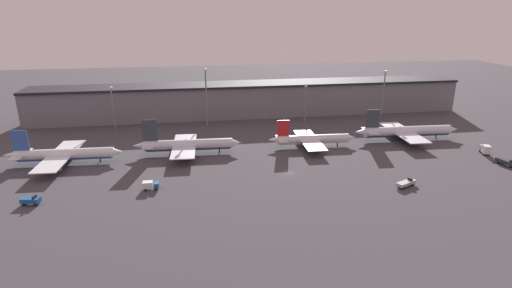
{
  "coord_description": "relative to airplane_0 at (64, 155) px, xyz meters",
  "views": [
    {
      "loc": [
        -33.42,
        -130.13,
        56.06
      ],
      "look_at": [
        -9.1,
        16.6,
        6.0
      ],
      "focal_mm": 28.0,
      "sensor_mm": 36.0,
      "label": 1
    }
  ],
  "objects": [
    {
      "name": "lamp_post_3",
      "position": [
        151.23,
        44.23,
        12.68
      ],
      "size": [
        1.8,
        1.8,
        25.8
      ],
      "color": "slate",
      "rests_on": "ground"
    },
    {
      "name": "service_vehicle_2",
      "position": [
        -0.31,
        -34.51,
        -2.26
      ],
      "size": [
        5.79,
        3.41,
        2.95
      ],
      "rotation": [
        0.0,
        0.0,
        -0.18
      ],
      "color": "#195199",
      "rests_on": "ground"
    },
    {
      "name": "service_vehicle_0",
      "position": [
        166.91,
        -16.75,
        -1.56
      ],
      "size": [
        4.24,
        6.19,
        3.87
      ],
      "rotation": [
        0.0,
        0.0,
        1.25
      ],
      "color": "#9EA3A8",
      "rests_on": "ground"
    },
    {
      "name": "airplane_0",
      "position": [
        0.0,
        0.0,
        0.0
      ],
      "size": [
        44.45,
        36.33,
        13.78
      ],
      "rotation": [
        0.0,
        0.0,
        -0.05
      ],
      "color": "white",
      "rests_on": "ground"
    },
    {
      "name": "lamp_post_2",
      "position": [
        107.99,
        44.23,
        9.48
      ],
      "size": [
        1.8,
        1.8,
        20.06
      ],
      "color": "slate",
      "rests_on": "ground"
    },
    {
      "name": "lamp_post_0",
      "position": [
        11.62,
        44.23,
        10.31
      ],
      "size": [
        1.8,
        1.8,
        21.53
      ],
      "color": "slate",
      "rests_on": "ground"
    },
    {
      "name": "airplane_2",
      "position": [
        99.58,
        3.77,
        -0.38
      ],
      "size": [
        38.59,
        29.21,
        12.16
      ],
      "rotation": [
        0.0,
        0.0,
        -0.05
      ],
      "color": "silver",
      "rests_on": "ground"
    },
    {
      "name": "airplane_3",
      "position": [
        144.72,
        6.24,
        0.22
      ],
      "size": [
        49.1,
        33.1,
        14.51
      ],
      "rotation": [
        0.0,
        0.0,
        -0.05
      ],
      "color": "silver",
      "rests_on": "ground"
    },
    {
      "name": "airplane_1",
      "position": [
        46.72,
        3.45,
        0.11
      ],
      "size": [
        44.19,
        31.56,
        14.82
      ],
      "rotation": [
        0.0,
        0.0,
        -0.05
      ],
      "color": "silver",
      "rests_on": "ground"
    },
    {
      "name": "lamp_post_1",
      "position": [
        56.75,
        44.23,
        14.42
      ],
      "size": [
        1.8,
        1.8,
        29.0
      ],
      "color": "slate",
      "rests_on": "ground"
    },
    {
      "name": "terminal_building",
      "position": [
        82.61,
        61.9,
        5.48
      ],
      "size": [
        234.64,
        20.35,
        18.16
      ],
      "color": "slate",
      "rests_on": "ground"
    },
    {
      "name": "service_vehicle_3",
      "position": [
        118.78,
        -40.89,
        -2.43
      ],
      "size": [
        8.04,
        5.42,
        2.59
      ],
      "rotation": [
        0.0,
        0.0,
        0.43
      ],
      "color": "#9EA3A8",
      "rests_on": "ground"
    },
    {
      "name": "ground",
      "position": [
        82.61,
        -23.0,
        -3.66
      ],
      "size": [
        600.0,
        600.0,
        0.0
      ],
      "primitive_type": "plane",
      "color": "#423F44"
    },
    {
      "name": "service_vehicle_4",
      "position": [
        34.47,
        -29.44,
        -2.07
      ],
      "size": [
        5.21,
        2.51,
        2.8
      ],
      "rotation": [
        0.0,
        0.0,
        -0.02
      ],
      "color": "#195199",
      "rests_on": "ground"
    },
    {
      "name": "service_vehicle_1",
      "position": [
        165.96,
        -29.61,
        -2.28
      ],
      "size": [
        3.83,
        8.1,
        2.89
      ],
      "rotation": [
        0.0,
        0.0,
        -1.35
      ],
      "color": "#282D38",
      "rests_on": "ground"
    }
  ]
}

